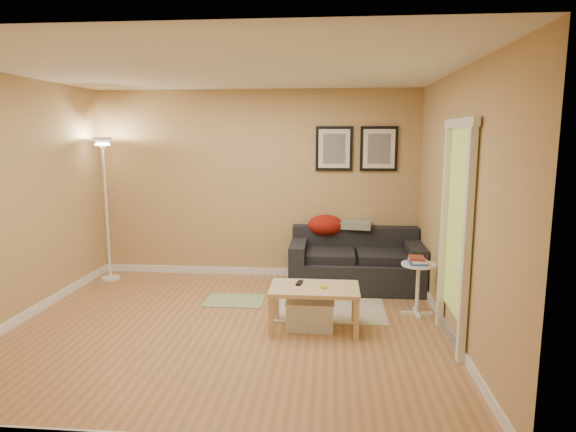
{
  "coord_description": "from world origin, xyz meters",
  "views": [
    {
      "loc": [
        1.04,
        -4.75,
        1.98
      ],
      "look_at": [
        0.55,
        0.85,
        1.05
      ],
      "focal_mm": 30.53,
      "sensor_mm": 36.0,
      "label": 1
    }
  ],
  "objects_px": {
    "floor_lamp": "(107,213)",
    "coffee_table": "(314,308)",
    "storage_bin": "(310,314)",
    "side_table": "(417,289)",
    "sofa": "(356,259)",
    "book_stack": "(417,260)"
  },
  "relations": [
    {
      "from": "floor_lamp",
      "to": "coffee_table",
      "type": "bearing_deg",
      "value": -27.98
    },
    {
      "from": "storage_bin",
      "to": "side_table",
      "type": "distance_m",
      "value": 1.28
    },
    {
      "from": "sofa",
      "to": "storage_bin",
      "type": "bearing_deg",
      "value": -110.32
    },
    {
      "from": "coffee_table",
      "to": "floor_lamp",
      "type": "bearing_deg",
      "value": 155.11
    },
    {
      "from": "coffee_table",
      "to": "side_table",
      "type": "distance_m",
      "value": 1.25
    },
    {
      "from": "book_stack",
      "to": "sofa",
      "type": "bearing_deg",
      "value": 120.5
    },
    {
      "from": "storage_bin",
      "to": "coffee_table",
      "type": "bearing_deg",
      "value": -39.36
    },
    {
      "from": "sofa",
      "to": "side_table",
      "type": "distance_m",
      "value": 1.14
    },
    {
      "from": "coffee_table",
      "to": "storage_bin",
      "type": "relative_size",
      "value": 1.83
    },
    {
      "from": "coffee_table",
      "to": "floor_lamp",
      "type": "height_order",
      "value": "floor_lamp"
    },
    {
      "from": "storage_bin",
      "to": "side_table",
      "type": "bearing_deg",
      "value": 23.01
    },
    {
      "from": "floor_lamp",
      "to": "storage_bin",
      "type": "bearing_deg",
      "value": -27.78
    },
    {
      "from": "book_stack",
      "to": "floor_lamp",
      "type": "relative_size",
      "value": 0.12
    },
    {
      "from": "sofa",
      "to": "book_stack",
      "type": "distance_m",
      "value": 1.16
    },
    {
      "from": "sofa",
      "to": "coffee_table",
      "type": "relative_size",
      "value": 1.88
    },
    {
      "from": "side_table",
      "to": "book_stack",
      "type": "height_order",
      "value": "book_stack"
    },
    {
      "from": "coffee_table",
      "to": "side_table",
      "type": "height_order",
      "value": "side_table"
    },
    {
      "from": "coffee_table",
      "to": "book_stack",
      "type": "xyz_separation_m",
      "value": [
        1.11,
        0.53,
        0.39
      ]
    },
    {
      "from": "storage_bin",
      "to": "book_stack",
      "type": "bearing_deg",
      "value": 23.17
    },
    {
      "from": "sofa",
      "to": "side_table",
      "type": "height_order",
      "value": "sofa"
    },
    {
      "from": "coffee_table",
      "to": "storage_bin",
      "type": "bearing_deg",
      "value": 143.73
    },
    {
      "from": "storage_bin",
      "to": "sofa",
      "type": "bearing_deg",
      "value": 69.68
    }
  ]
}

